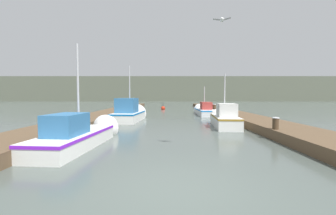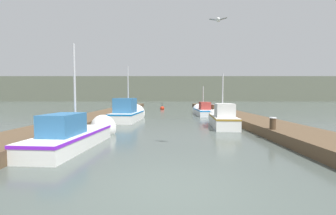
{
  "view_description": "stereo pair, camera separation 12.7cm",
  "coord_description": "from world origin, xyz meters",
  "px_view_note": "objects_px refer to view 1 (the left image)",
  "views": [
    {
      "loc": [
        -0.12,
        -4.52,
        1.93
      ],
      "look_at": [
        -0.06,
        13.02,
        0.97
      ],
      "focal_mm": 24.0,
      "sensor_mm": 36.0,
      "label": 1
    },
    {
      "loc": [
        0.0,
        -4.52,
        1.93
      ],
      "look_at": [
        -0.06,
        13.02,
        0.97
      ],
      "focal_mm": 24.0,
      "sensor_mm": 36.0,
      "label": 2
    }
  ],
  "objects_px": {
    "fishing_boat_2": "(129,113)",
    "mooring_piling_1": "(204,107)",
    "fishing_boat_0": "(81,134)",
    "seagull_lead": "(221,20)",
    "mooring_piling_0": "(213,110)",
    "channel_buoy": "(162,108)",
    "mooring_piling_2": "(274,128)",
    "fishing_boat_3": "(203,110)",
    "fishing_boat_1": "(223,118)"
  },
  "relations": [
    {
      "from": "fishing_boat_0",
      "to": "mooring_piling_1",
      "type": "distance_m",
      "value": 19.75
    },
    {
      "from": "fishing_boat_2",
      "to": "channel_buoy",
      "type": "xyz_separation_m",
      "value": [
        2.24,
        13.3,
        -0.41
      ]
    },
    {
      "from": "channel_buoy",
      "to": "mooring_piling_2",
      "type": "bearing_deg",
      "value": -75.48
    },
    {
      "from": "fishing_boat_3",
      "to": "mooring_piling_0",
      "type": "height_order",
      "value": "fishing_boat_3"
    },
    {
      "from": "mooring_piling_2",
      "to": "seagull_lead",
      "type": "bearing_deg",
      "value": -140.02
    },
    {
      "from": "fishing_boat_0",
      "to": "mooring_piling_0",
      "type": "bearing_deg",
      "value": 63.75
    },
    {
      "from": "mooring_piling_0",
      "to": "fishing_boat_0",
      "type": "bearing_deg",
      "value": -121.03
    },
    {
      "from": "mooring_piling_2",
      "to": "channel_buoy",
      "type": "bearing_deg",
      "value": 104.52
    },
    {
      "from": "seagull_lead",
      "to": "channel_buoy",
      "type": "bearing_deg",
      "value": 109.87
    },
    {
      "from": "fishing_boat_0",
      "to": "mooring_piling_0",
      "type": "relative_size",
      "value": 5.02
    },
    {
      "from": "mooring_piling_0",
      "to": "mooring_piling_1",
      "type": "bearing_deg",
      "value": 90.74
    },
    {
      "from": "fishing_boat_3",
      "to": "channel_buoy",
      "type": "bearing_deg",
      "value": 117.63
    },
    {
      "from": "fishing_boat_0",
      "to": "seagull_lead",
      "type": "xyz_separation_m",
      "value": [
        5.07,
        -1.46,
        3.9
      ]
    },
    {
      "from": "seagull_lead",
      "to": "mooring_piling_2",
      "type": "bearing_deg",
      "value": 54.01
    },
    {
      "from": "mooring_piling_0",
      "to": "channel_buoy",
      "type": "height_order",
      "value": "mooring_piling_0"
    },
    {
      "from": "fishing_boat_0",
      "to": "channel_buoy",
      "type": "bearing_deg",
      "value": 87.73
    },
    {
      "from": "mooring_piling_1",
      "to": "fishing_boat_1",
      "type": "bearing_deg",
      "value": -93.98
    },
    {
      "from": "mooring_piling_0",
      "to": "seagull_lead",
      "type": "bearing_deg",
      "value": -100.82
    },
    {
      "from": "channel_buoy",
      "to": "mooring_piling_1",
      "type": "bearing_deg",
      "value": -35.52
    },
    {
      "from": "mooring_piling_0",
      "to": "seagull_lead",
      "type": "distance_m",
      "value": 15.22
    },
    {
      "from": "channel_buoy",
      "to": "fishing_boat_3",
      "type": "bearing_deg",
      "value": -61.79
    },
    {
      "from": "fishing_boat_3",
      "to": "channel_buoy",
      "type": "relative_size",
      "value": 5.43
    },
    {
      "from": "mooring_piling_2",
      "to": "seagull_lead",
      "type": "distance_m",
      "value": 5.47
    },
    {
      "from": "fishing_boat_3",
      "to": "mooring_piling_0",
      "type": "bearing_deg",
      "value": -43.07
    },
    {
      "from": "fishing_boat_1",
      "to": "mooring_piling_1",
      "type": "relative_size",
      "value": 4.3
    },
    {
      "from": "fishing_boat_1",
      "to": "mooring_piling_1",
      "type": "bearing_deg",
      "value": 90.78
    },
    {
      "from": "fishing_boat_0",
      "to": "fishing_boat_3",
      "type": "relative_size",
      "value": 0.93
    },
    {
      "from": "mooring_piling_1",
      "to": "seagull_lead",
      "type": "bearing_deg",
      "value": -97.85
    },
    {
      "from": "mooring_piling_2",
      "to": "fishing_boat_2",
      "type": "bearing_deg",
      "value": 135.71
    },
    {
      "from": "mooring_piling_0",
      "to": "seagull_lead",
      "type": "relative_size",
      "value": 1.92
    },
    {
      "from": "fishing_boat_0",
      "to": "fishing_boat_2",
      "type": "relative_size",
      "value": 1.06
    },
    {
      "from": "fishing_boat_1",
      "to": "channel_buoy",
      "type": "xyz_separation_m",
      "value": [
        -4.19,
        16.41,
        -0.33
      ]
    },
    {
      "from": "fishing_boat_2",
      "to": "mooring_piling_1",
      "type": "relative_size",
      "value": 4.53
    },
    {
      "from": "fishing_boat_0",
      "to": "fishing_boat_3",
      "type": "height_order",
      "value": "fishing_boat_0"
    },
    {
      "from": "mooring_piling_0",
      "to": "mooring_piling_1",
      "type": "distance_m",
      "value": 5.13
    },
    {
      "from": "seagull_lead",
      "to": "mooring_piling_0",
      "type": "bearing_deg",
      "value": 93.21
    },
    {
      "from": "mooring_piling_1",
      "to": "channel_buoy",
      "type": "height_order",
      "value": "mooring_piling_1"
    },
    {
      "from": "fishing_boat_3",
      "to": "seagull_lead",
      "type": "height_order",
      "value": "seagull_lead"
    },
    {
      "from": "fishing_boat_1",
      "to": "channel_buoy",
      "type": "relative_size",
      "value": 4.57
    },
    {
      "from": "fishing_boat_3",
      "to": "fishing_boat_1",
      "type": "bearing_deg",
      "value": -91.12
    },
    {
      "from": "mooring_piling_1",
      "to": "fishing_boat_2",
      "type": "bearing_deg",
      "value": -127.11
    },
    {
      "from": "mooring_piling_1",
      "to": "mooring_piling_2",
      "type": "height_order",
      "value": "mooring_piling_1"
    },
    {
      "from": "fishing_boat_3",
      "to": "mooring_piling_2",
      "type": "bearing_deg",
      "value": -85.65
    },
    {
      "from": "mooring_piling_1",
      "to": "seagull_lead",
      "type": "distance_m",
      "value": 20.15
    },
    {
      "from": "fishing_boat_3",
      "to": "seagull_lead",
      "type": "xyz_separation_m",
      "value": [
        -1.89,
        -15.29,
        3.92
      ]
    },
    {
      "from": "mooring_piling_1",
      "to": "mooring_piling_2",
      "type": "bearing_deg",
      "value": -89.02
    },
    {
      "from": "mooring_piling_2",
      "to": "channel_buoy",
      "type": "distance_m",
      "value": 21.41
    },
    {
      "from": "fishing_boat_1",
      "to": "fishing_boat_2",
      "type": "height_order",
      "value": "fishing_boat_2"
    },
    {
      "from": "fishing_boat_2",
      "to": "seagull_lead",
      "type": "distance_m",
      "value": 11.58
    },
    {
      "from": "fishing_boat_1",
      "to": "mooring_piling_0",
      "type": "bearing_deg",
      "value": 87.65
    }
  ]
}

